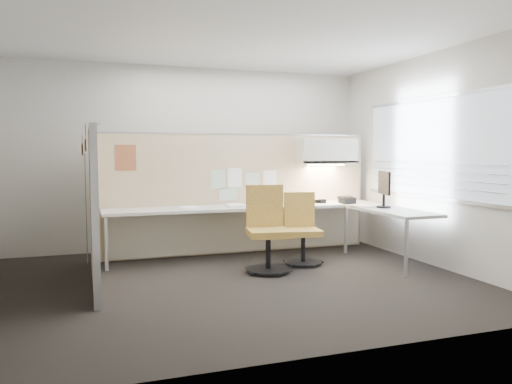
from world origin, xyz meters
name	(u,v)px	position (x,y,z in m)	size (l,w,h in m)	color
floor	(232,282)	(0.00, 0.00, -0.01)	(5.50, 4.50, 0.01)	black
ceiling	(231,34)	(0.00, 0.00, 2.80)	(5.50, 4.50, 0.01)	white
wall_back	(191,158)	(0.00, 2.25, 1.40)	(5.50, 0.02, 2.80)	beige
wall_front	(320,166)	(0.00, -2.25, 1.40)	(5.50, 0.02, 2.80)	beige
wall_right	(433,159)	(2.75, 0.00, 1.40)	(0.02, 4.50, 2.80)	beige
window_pane	(431,148)	(2.73, 0.00, 1.55)	(0.01, 2.80, 1.30)	#ADBCC9
partition_back	(237,194)	(0.55, 1.60, 0.88)	(4.10, 0.06, 1.75)	tan
partition_left	(93,207)	(-1.50, 0.50, 0.88)	(0.06, 2.20, 1.75)	tan
desk	(273,215)	(0.93, 1.13, 0.60)	(4.00, 2.07, 0.73)	beige
overhead_bin	(326,151)	(1.90, 1.39, 1.51)	(0.90, 0.36, 0.38)	beige
task_light_strip	(326,165)	(1.90, 1.39, 1.30)	(0.60, 0.06, 0.02)	#FFEABF
pinned_papers	(243,183)	(0.63, 1.57, 1.03)	(1.01, 0.00, 0.47)	#8CBF8C
poster	(126,158)	(-1.05, 1.57, 1.42)	(0.28, 0.00, 0.35)	#DF5C1C
chair_left	(267,232)	(0.56, 0.36, 0.50)	(0.57, 0.59, 1.06)	black
chair_right	(302,231)	(1.15, 0.60, 0.44)	(0.50, 0.52, 0.94)	black
monitor	(384,187)	(2.30, 0.43, 1.02)	(0.20, 0.46, 0.50)	black
phone	(347,200)	(2.12, 1.12, 0.78)	(0.23, 0.21, 0.12)	black
stapler	(317,201)	(1.72, 1.32, 0.76)	(0.14, 0.04, 0.05)	black
tape_dispenser	(322,201)	(1.79, 1.28, 0.76)	(0.10, 0.06, 0.06)	black
coat_hook	(85,160)	(-1.58, -0.31, 1.42)	(0.18, 0.45, 1.36)	silver
paper_stack_0	(189,207)	(-0.24, 1.27, 0.74)	(0.23, 0.30, 0.02)	white
paper_stack_1	(236,206)	(0.41, 1.22, 0.75)	(0.23, 0.30, 0.03)	white
paper_stack_2	(268,205)	(0.91, 1.26, 0.74)	(0.23, 0.30, 0.01)	white
paper_stack_3	(304,203)	(1.48, 1.26, 0.74)	(0.23, 0.30, 0.03)	white
paper_stack_4	(363,206)	(2.12, 0.68, 0.74)	(0.23, 0.30, 0.02)	white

